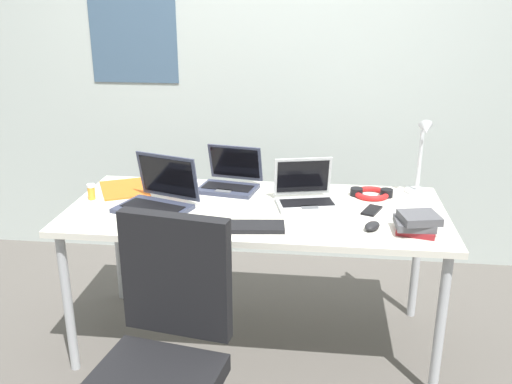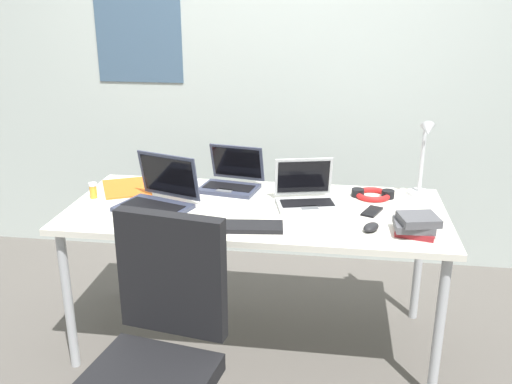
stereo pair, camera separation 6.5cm
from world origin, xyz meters
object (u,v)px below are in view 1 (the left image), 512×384
Objects in this scene: computer_mouse at (372,226)px; desk_lamp at (421,158)px; laptop_far_corner at (158,198)px; pill_bottle at (91,192)px; coffee_mug at (175,182)px; paper_folder_back_left at (124,189)px; headphones at (371,193)px; laptop_front_right at (306,196)px; book_stack at (417,223)px; office_chair at (161,378)px; laptop_center at (230,180)px; cell_phone at (372,210)px; external_keyboard at (247,227)px.

desk_lamp is at bearing 91.35° from computer_mouse.
laptop_far_corner is 5.12× the size of pill_bottle.
coffee_mug is (-0.98, 0.42, 0.03)m from computer_mouse.
laptop_far_corner is 0.35m from paper_folder_back_left.
headphones is (0.03, 0.44, -0.00)m from computer_mouse.
laptop_far_corner is (-0.70, -0.14, 0.00)m from laptop_front_right.
laptop_far_corner is 1.20m from book_stack.
book_stack is (-0.08, -0.50, -0.15)m from desk_lamp.
desk_lamp is 0.41× the size of office_chair.
laptop_front_right is 0.36m from headphones.
coffee_mug is at bearing -179.02° from headphones.
laptop_front_right is at bearing -155.13° from headphones.
laptop_center reaches higher than pill_bottle.
laptop_front_right is 0.34× the size of office_chair.
paper_folder_back_left is at bearing -164.73° from cell_phone.
laptop_far_corner is at bearing -165.24° from desk_lamp.
desk_lamp is 1.66m from pill_bottle.
paper_folder_back_left is 1.20m from office_chair.
laptop_far_corner is at bearing 105.36° from office_chair.
paper_folder_back_left is (-1.44, 0.41, -0.04)m from book_stack.
book_stack reaches higher than coffee_mug.
laptop_front_right reaches higher than paper_folder_back_left.
laptop_far_corner reaches higher than computer_mouse.
pill_bottle is (-1.39, -0.21, 0.03)m from headphones.
laptop_center is at bearing 177.29° from headphones.
external_keyboard is 1.06× the size of paper_folder_back_left.
laptop_center is 1.01× the size of external_keyboard.
coffee_mug reaches higher than computer_mouse.
laptop_far_corner is at bearing -169.02° from laptop_front_right.
computer_mouse reaches higher than paper_folder_back_left.
laptop_front_right is at bearing -168.34° from cell_phone.
cell_phone is at bearing 116.27° from computer_mouse.
cell_phone is at bearing 47.96° from office_chair.
headphones is 1.41m from office_chair.
external_keyboard is at bearing -130.79° from cell_phone.
book_stack is at bearing -31.62° from laptop_front_right.
office_chair reaches higher than book_stack.
laptop_front_right reaches higher than external_keyboard.
book_stack is (1.55, -0.24, 0.01)m from pill_bottle.
laptop_center reaches higher than paper_folder_back_left.
coffee_mug is at bearing -169.53° from laptop_center.
headphones is 0.69× the size of paper_folder_back_left.
desk_lamp is 0.62m from laptop_front_right.
desk_lamp is at bearing 19.27° from laptop_front_right.
paper_folder_back_left is (-0.71, 0.45, -0.01)m from external_keyboard.
pill_bottle is at bearing 171.17° from book_stack.
computer_mouse is 0.22m from cell_phone.
laptop_front_right is 2.95× the size of coffee_mug.
desk_lamp reaches higher than headphones.
cell_phone is (0.02, 0.22, -0.01)m from computer_mouse.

